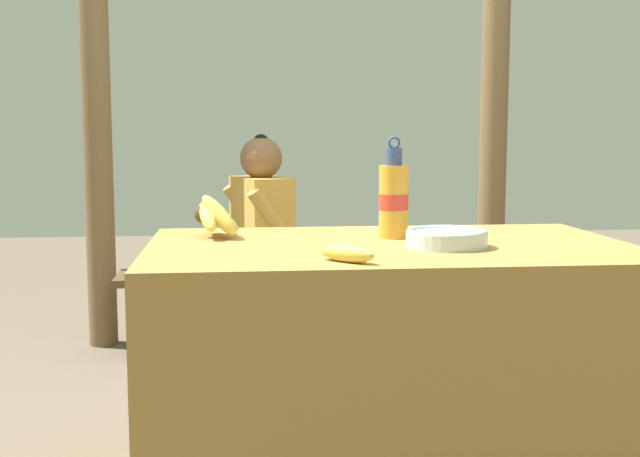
{
  "coord_description": "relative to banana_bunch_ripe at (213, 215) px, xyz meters",
  "views": [
    {
      "loc": [
        -0.44,
        -2.27,
        1.05
      ],
      "look_at": [
        -0.2,
        0.05,
        0.77
      ],
      "focal_mm": 45.0,
      "sensor_mm": 36.0,
      "label": 1
    }
  ],
  "objects": [
    {
      "name": "market_counter",
      "position": [
        0.51,
        -0.19,
        -0.43
      ],
      "size": [
        1.39,
        0.86,
        0.73
      ],
      "color": "olive",
      "rests_on": "ground_plane"
    },
    {
      "name": "banana_bunch_ripe",
      "position": [
        0.0,
        0.0,
        0.0
      ],
      "size": [
        0.15,
        0.25,
        0.15
      ],
      "color": "#4C381E",
      "rests_on": "market_counter"
    },
    {
      "name": "serving_bowl",
      "position": [
        0.66,
        -0.28,
        -0.04
      ],
      "size": [
        0.23,
        0.23,
        0.05
      ],
      "color": "silver",
      "rests_on": "market_counter"
    },
    {
      "name": "water_bottle",
      "position": [
        0.55,
        -0.07,
        0.05
      ],
      "size": [
        0.09,
        0.09,
        0.31
      ],
      "color": "gold",
      "rests_on": "market_counter"
    },
    {
      "name": "loose_banana_front",
      "position": [
        0.34,
        -0.52,
        -0.04
      ],
      "size": [
        0.15,
        0.15,
        0.05
      ],
      "rotation": [
        0.0,
        0.0,
        -0.77
      ],
      "color": "#E0C64C",
      "rests_on": "market_counter"
    },
    {
      "name": "wooden_bench",
      "position": [
        0.39,
        1.31,
        -0.47
      ],
      "size": [
        1.77,
        0.32,
        0.39
      ],
      "color": "#4C3823",
      "rests_on": "ground_plane"
    },
    {
      "name": "seated_vendor",
      "position": [
        0.15,
        1.26,
        -0.2
      ],
      "size": [
        0.47,
        0.43,
        1.04
      ],
      "rotation": [
        0.0,
        0.0,
        3.49
      ],
      "color": "#564C60",
      "rests_on": "ground_plane"
    },
    {
      "name": "banana_bunch_green",
      "position": [
        0.91,
        1.3,
        -0.35
      ],
      "size": [
        0.16,
        0.26,
        0.13
      ],
      "color": "#4C381E",
      "rests_on": "wooden_bench"
    },
    {
      "name": "support_post_near",
      "position": [
        -0.6,
        1.54,
        0.51
      ],
      "size": [
        0.14,
        0.14,
        2.61
      ],
      "color": "brown",
      "rests_on": "ground_plane"
    },
    {
      "name": "support_post_far",
      "position": [
        1.38,
        1.54,
        0.51
      ],
      "size": [
        0.14,
        0.14,
        2.61
      ],
      "color": "brown",
      "rests_on": "ground_plane"
    }
  ]
}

